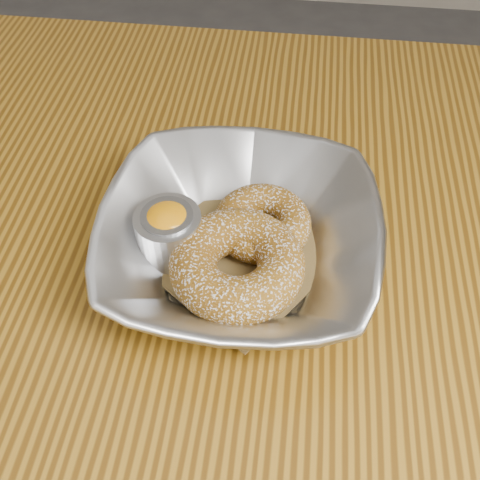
# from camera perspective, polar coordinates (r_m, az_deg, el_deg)

# --- Properties ---
(table) EXTENTS (1.20, 0.80, 0.75)m
(table) POSITION_cam_1_polar(r_m,az_deg,el_deg) (0.61, -1.00, -7.26)
(table) COLOR brown
(table) RESTS_ON ground_plane
(serving_bowl) EXTENTS (0.25, 0.25, 0.06)m
(serving_bowl) POSITION_cam_1_polar(r_m,az_deg,el_deg) (0.50, -0.00, 0.02)
(serving_bowl) COLOR #BABCC1
(serving_bowl) RESTS_ON table
(parchment) EXTENTS (0.20, 0.20, 0.00)m
(parchment) POSITION_cam_1_polar(r_m,az_deg,el_deg) (0.51, -0.00, -1.51)
(parchment) COLOR brown
(parchment) RESTS_ON table
(donut_back) EXTENTS (0.10, 0.10, 0.03)m
(donut_back) POSITION_cam_1_polar(r_m,az_deg,el_deg) (0.52, 2.26, 1.74)
(donut_back) COLOR brown
(donut_back) RESTS_ON parchment
(donut_front) EXTENTS (0.12, 0.12, 0.04)m
(donut_front) POSITION_cam_1_polar(r_m,az_deg,el_deg) (0.48, -0.30, -2.50)
(donut_front) COLOR brown
(donut_front) RESTS_ON parchment
(ramekin) EXTENTS (0.06, 0.06, 0.05)m
(ramekin) POSITION_cam_1_polar(r_m,az_deg,el_deg) (0.50, -7.23, 0.90)
(ramekin) COLOR #BABCC1
(ramekin) RESTS_ON table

